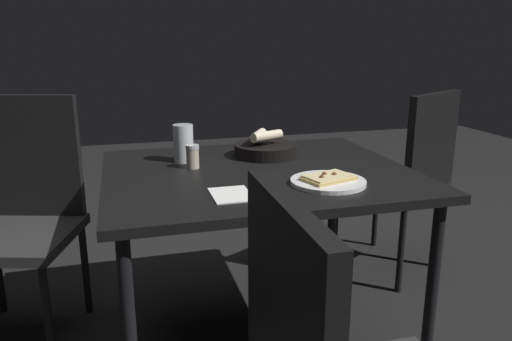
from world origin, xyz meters
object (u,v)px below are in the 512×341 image
object	(u,v)px
pepper_shaker	(193,158)
chair_near	(21,204)
beer_glass	(183,145)
pizza_plate	(328,181)
dining_table	(258,185)
bread_basket	(265,149)
chair_spare	(407,173)

from	to	relation	value
pepper_shaker	chair_near	distance (m)	0.73
beer_glass	pepper_shaker	xyz separation A→B (m)	(0.11, 0.02, -0.03)
beer_glass	pizza_plate	bearing A→B (deg)	44.09
dining_table	pizza_plate	world-z (taller)	pizza_plate
pepper_shaker	chair_near	world-z (taller)	chair_near
beer_glass	chair_near	world-z (taller)	chair_near
beer_glass	pepper_shaker	distance (m)	0.11
bread_basket	beer_glass	bearing A→B (deg)	-89.62
pizza_plate	chair_spare	bearing A→B (deg)	131.39
bread_basket	beer_glass	size ratio (longest dim) A/B	1.74
pizza_plate	bread_basket	bearing A→B (deg)	-168.54
pizza_plate	bread_basket	xyz separation A→B (m)	(-0.43, -0.09, 0.02)
beer_glass	pepper_shaker	world-z (taller)	beer_glass
beer_glass	chair_near	bearing A→B (deg)	-104.00
dining_table	chair_spare	world-z (taller)	chair_spare
pepper_shaker	chair_spare	world-z (taller)	chair_spare
bread_basket	pepper_shaker	world-z (taller)	bread_basket
chair_near	bread_basket	bearing A→B (deg)	80.84
bread_basket	pizza_plate	bearing A→B (deg)	11.46
dining_table	chair_spare	size ratio (longest dim) A/B	1.18
dining_table	pepper_shaker	world-z (taller)	pepper_shaker
pizza_plate	chair_near	distance (m)	1.21
dining_table	bread_basket	bearing A→B (deg)	156.61
pizza_plate	bread_basket	world-z (taller)	bread_basket
dining_table	chair_near	distance (m)	0.95
pizza_plate	beer_glass	world-z (taller)	beer_glass
pizza_plate	chair_spare	xyz separation A→B (m)	(-0.61, 0.69, -0.18)
dining_table	pizza_plate	bearing A→B (deg)	36.50
beer_glass	chair_spare	world-z (taller)	chair_spare
chair_near	dining_table	bearing A→B (deg)	67.98
chair_spare	chair_near	bearing A→B (deg)	-89.32
beer_glass	chair_spare	size ratio (longest dim) A/B	0.16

